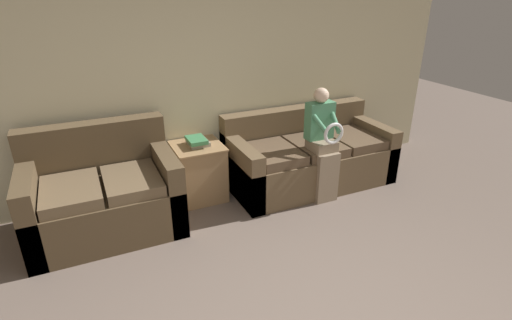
# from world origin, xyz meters

# --- Properties ---
(wall_back) EXTENTS (6.73, 0.06, 2.55)m
(wall_back) POSITION_xyz_m (0.00, 2.97, 1.27)
(wall_back) COLOR beige
(wall_back) RESTS_ON ground_plane
(couch_main) EXTENTS (1.94, 0.93, 0.86)m
(couch_main) POSITION_xyz_m (1.25, 2.47, 0.32)
(couch_main) COLOR brown
(couch_main) RESTS_ON ground_plane
(couch_side) EXTENTS (1.39, 0.94, 1.01)m
(couch_side) POSITION_xyz_m (-1.09, 2.43, 0.36)
(couch_side) COLOR brown
(couch_side) RESTS_ON ground_plane
(child_left_seated) EXTENTS (0.31, 0.37, 1.24)m
(child_left_seated) POSITION_xyz_m (1.18, 2.09, 0.68)
(child_left_seated) COLOR gray
(child_left_seated) RESTS_ON ground_plane
(side_shelf) EXTENTS (0.53, 0.54, 0.64)m
(side_shelf) POSITION_xyz_m (-0.06, 2.65, 0.33)
(side_shelf) COLOR #9E7A51
(side_shelf) RESTS_ON ground_plane
(book_stack) EXTENTS (0.22, 0.28, 0.09)m
(book_stack) POSITION_xyz_m (-0.06, 2.65, 0.68)
(book_stack) COLOR gray
(book_stack) RESTS_ON side_shelf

